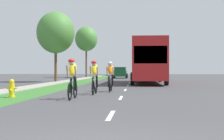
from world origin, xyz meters
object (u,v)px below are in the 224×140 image
Objects in this scene: fire_hydrant_yellow at (12,89)px; street_tree_far at (86,39)px; cyclist_distant at (110,76)px; bus_red at (148,60)px; cyclist_lead at (73,79)px; street_tree_near at (56,33)px; sedan_dark_green at (120,73)px; cyclist_trailing at (95,77)px.

fire_hydrant_yellow is 34.62m from street_tree_far.
fire_hydrant_yellow is 5.44m from cyclist_distant.
cyclist_distant is 11.06m from bus_red.
street_tree_far is (-8.41, 19.53, 3.73)m from bus_red.
cyclist_lead is 0.23× the size of street_tree_far.
street_tree_near is (-2.39, 16.57, 4.27)m from fire_hydrant_yellow.
cyclist_distant is 0.40× the size of sedan_dark_green.
cyclist_distant is 31.28m from street_tree_far.
cyclist_trailing is at bearing -89.40° from sedan_dark_green.
cyclist_lead is at bearing -12.82° from fire_hydrant_yellow.
cyclist_trailing is (3.22, 1.98, 0.44)m from fire_hydrant_yellow.
cyclist_distant is at bearing -78.59° from street_tree_far.
sedan_dark_green is (-3.21, 16.49, -1.21)m from bus_red.
cyclist_lead and cyclist_trailing have the same top height.
cyclist_lead reaches higher than sedan_dark_green.
sedan_dark_green is at bearing 69.91° from street_tree_near.
fire_hydrant_yellow is at bearing -148.40° from cyclist_trailing.
bus_red is at bearing -66.69° from street_tree_far.
street_tree_near is at bearing 111.05° from cyclist_trailing.
sedan_dark_green is 0.57× the size of street_tree_far.
fire_hydrant_yellow is 2.80m from cyclist_lead.
fire_hydrant_yellow is at bearing -134.86° from cyclist_distant.
cyclist_trailing is 0.40× the size of sedan_dark_green.
cyclist_lead is at bearing -81.83° from street_tree_far.
cyclist_trailing is 32.98m from street_tree_far.
fire_hydrant_yellow is 0.44× the size of cyclist_distant.
bus_red is at bearing -13.06° from street_tree_near.
street_tree_far reaches higher than cyclist_distant.
sedan_dark_green is (0.22, 31.70, -0.04)m from cyclist_lead.
sedan_dark_green is (-0.90, 27.24, -0.04)m from cyclist_distant.
cyclist_distant is 0.23× the size of street_tree_far.
cyclist_distant is 0.26× the size of street_tree_near.
bus_red is (2.30, 10.75, 1.17)m from cyclist_distant.
street_tree_near is at bearing -90.33° from street_tree_far.
cyclist_trailing is 0.23× the size of street_tree_far.
cyclist_distant reaches higher than sedan_dark_green.
fire_hydrant_yellow is 0.10× the size of street_tree_far.
cyclist_trailing is at bearing -68.95° from street_tree_near.
cyclist_trailing is (0.52, 2.60, 0.00)m from cyclist_lead.
cyclist_trailing is 1.00× the size of cyclist_distant.
cyclist_distant is 14.67m from street_tree_near.
street_tree_far is (0.10, 17.56, 1.07)m from street_tree_near.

